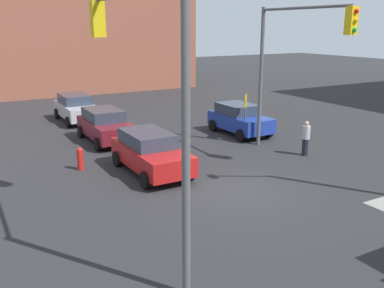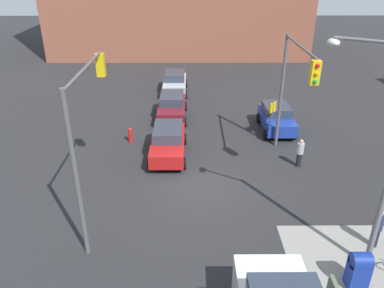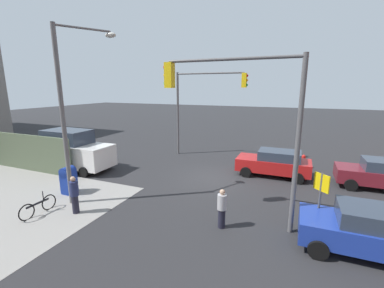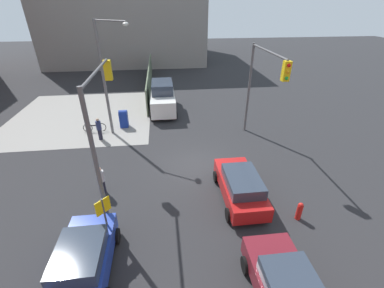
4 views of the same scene
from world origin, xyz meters
The scene contains 10 objects.
ground_plane centered at (0.00, 0.00, 0.00)m, with size 120.00×120.00×0.00m, color #28282B.
traffic_signal_nw_corner centered at (-2.45, 4.50, 4.63)m, with size 5.39×0.36×6.50m.
traffic_signal_se_corner centered at (2.37, -4.50, 4.64)m, with size 5.57×0.36×6.50m.
warning_sign_two_way centered at (-5.40, 4.31, 1.64)m, with size 0.48×0.48×2.40m.
fire_hydrant centered at (-5.00, -4.20, 0.49)m, with size 0.26×0.26×0.94m.
sedan_red centered at (-3.32, -1.84, 0.84)m, with size 4.34×2.02×1.62m.
hatchback_blue centered at (-6.74, 4.95, 0.84)m, with size 3.80×2.02×1.62m.
sedan_maroon centered at (-8.83, -1.85, 0.84)m, with size 4.23×2.02×1.62m.
hatchback_silver centered at (-14.36, -1.85, 0.84)m, with size 4.27×2.02×1.62m.
pedestrian_waiting centered at (-2.00, 5.20, 0.82)m, with size 0.36×0.36×1.58m.
Camera 1 is at (11.64, -8.41, 5.66)m, focal length 40.00 mm.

